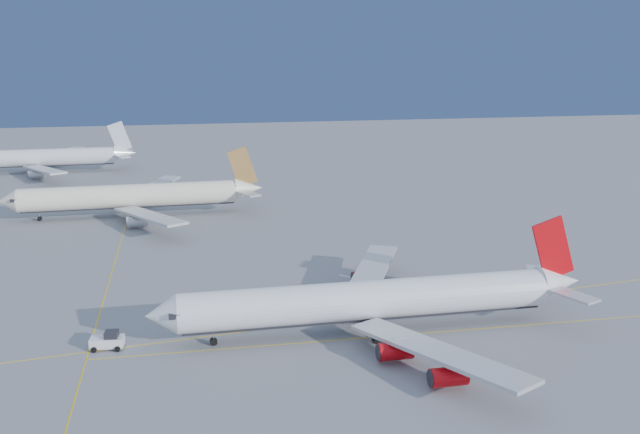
{
  "coord_description": "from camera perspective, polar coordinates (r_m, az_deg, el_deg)",
  "views": [
    {
      "loc": [
        -26.56,
        -101.44,
        39.37
      ],
      "look_at": [
        -1.93,
        26.7,
        7.0
      ],
      "focal_mm": 40.0,
      "sensor_mm": 36.0,
      "label": 1
    }
  ],
  "objects": [
    {
      "name": "ground",
      "position": [
        112.01,
        3.57,
        -6.67
      ],
      "size": [
        500.0,
        500.0,
        0.0
      ],
      "primitive_type": "plane",
      "color": "slate",
      "rests_on": "ground"
    },
    {
      "name": "taxiway_lines",
      "position": [
        115.36,
        -4.36,
        -6.06
      ],
      "size": [
        118.86,
        140.0,
        0.02
      ],
      "color": "#E3B40C",
      "rests_on": "ground"
    },
    {
      "name": "airliner_virgin",
      "position": [
        99.08,
        4.53,
        -6.65
      ],
      "size": [
        61.93,
        55.75,
        15.31
      ],
      "rotation": [
        0.0,
        0.0,
        0.02
      ],
      "color": "white",
      "rests_on": "ground"
    },
    {
      "name": "airliner_etihad",
      "position": [
        168.91,
        -14.55,
        1.64
      ],
      "size": [
        59.15,
        54.71,
        15.45
      ],
      "rotation": [
        0.0,
        0.0,
        0.03
      ],
      "color": "#EFE5CB",
      "rests_on": "ground"
    },
    {
      "name": "airliner_third",
      "position": [
        233.89,
        -21.45,
        4.43
      ],
      "size": [
        56.97,
        52.61,
        15.3
      ],
      "rotation": [
        0.0,
        0.0,
        0.03
      ],
      "color": "white",
      "rests_on": "ground"
    },
    {
      "name": "pushback_tug",
      "position": [
        98.85,
        -16.6,
        -9.46
      ],
      "size": [
        4.46,
        2.98,
        2.4
      ],
      "rotation": [
        0.0,
        0.0,
        -0.1
      ],
      "color": "white",
      "rests_on": "ground"
    }
  ]
}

